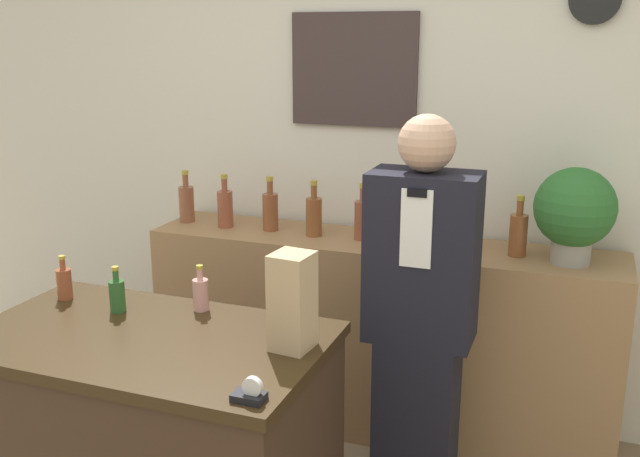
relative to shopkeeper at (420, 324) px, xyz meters
name	(u,v)px	position (x,y,z in m)	size (l,w,h in m)	color
back_wall	(379,144)	(-0.42, 0.84, 0.56)	(5.20, 0.09, 2.70)	silver
back_shelf	(376,335)	(-0.33, 0.56, -0.33)	(2.20, 0.44, 0.94)	#9E754C
display_counter	(154,455)	(-0.78, -0.66, -0.35)	(1.20, 0.71, 0.90)	#382619
shopkeeper	(420,324)	(0.00, 0.00, 0.00)	(0.40, 0.25, 1.60)	black
potted_plant	(575,210)	(0.51, 0.53, 0.37)	(0.33, 0.33, 0.41)	#9E998E
paper_bag	(292,301)	(-0.28, -0.58, 0.26)	(0.13, 0.14, 0.31)	tan
tape_dispenser	(250,393)	(-0.26, -0.94, 0.13)	(0.09, 0.06, 0.07)	black
counter_bottle_0	(64,283)	(-1.26, -0.48, 0.17)	(0.06, 0.06, 0.17)	brown
counter_bottle_1	(117,295)	(-0.99, -0.51, 0.17)	(0.06, 0.06, 0.17)	#2A5929
counter_bottle_2	(201,293)	(-0.72, -0.40, 0.17)	(0.06, 0.06, 0.17)	tan
shelf_bottle_0	(187,203)	(-1.35, 0.57, 0.25)	(0.08, 0.08, 0.27)	brown
shelf_bottle_1	(225,207)	(-1.12, 0.54, 0.25)	(0.08, 0.08, 0.27)	brown
shelf_bottle_2	(270,210)	(-0.88, 0.57, 0.25)	(0.08, 0.08, 0.27)	brown
shelf_bottle_3	(314,215)	(-0.65, 0.55, 0.25)	(0.08, 0.08, 0.27)	brown
shelf_bottle_4	(363,219)	(-0.41, 0.57, 0.25)	(0.08, 0.08, 0.27)	brown
shelf_bottle_5	(411,224)	(-0.18, 0.56, 0.25)	(0.08, 0.08, 0.27)	brown
shelf_bottle_6	(463,229)	(0.06, 0.54, 0.25)	(0.08, 0.08, 0.27)	brown
shelf_bottle_7	(518,233)	(0.29, 0.56, 0.25)	(0.08, 0.08, 0.27)	brown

